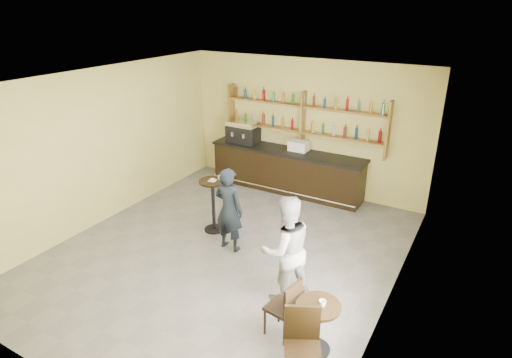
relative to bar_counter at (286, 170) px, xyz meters
The scene contains 23 objects.
floor 3.21m from the bar_counter, 84.93° to the right, with size 7.00×7.00×0.00m, color slate.
ceiling 4.14m from the bar_counter, 84.93° to the right, with size 7.00×7.00×0.00m, color white.
wall_back 1.16m from the bar_counter, 51.37° to the left, with size 7.00×7.00×0.00m, color #D6CE79.
wall_front 6.74m from the bar_counter, 87.59° to the right, with size 7.00×7.00×0.00m, color #D6CE79.
wall_left 4.30m from the bar_counter, 130.81° to the right, with size 7.00×7.00×0.00m, color #D6CE79.
wall_right 4.67m from the bar_counter, 43.84° to the right, with size 7.00×7.00×0.00m, color #D6CE79.
window_pane 5.57m from the bar_counter, 53.04° to the right, with size 2.00×2.00×0.00m, color white.
window_frame 5.57m from the bar_counter, 53.09° to the right, with size 0.04×1.70×2.10m, color black, non-canonical shape.
shelf_unit 1.33m from the bar_counter, 38.19° to the left, with size 4.00×0.26×1.40m, color brown, non-canonical shape.
liquor_bottles 1.50m from the bar_counter, 38.19° to the left, with size 3.68×0.10×1.00m, color #8C5919, non-canonical shape.
bar_counter is the anchor object (origin of this frame).
espresso_machine 1.47m from the bar_counter, behind, with size 0.77×0.49×0.55m, color black, non-canonical shape.
pastry_case 0.73m from the bar_counter, ahead, with size 0.46×0.37×0.28m, color silver, non-canonical shape.
pedestal_table 2.58m from the bar_counter, 98.88° to the right, with size 0.54×0.54×1.11m, color black, non-canonical shape.
napkin 2.65m from the bar_counter, 98.88° to the right, with size 0.15×0.15×0.00m, color white.
donut 2.66m from the bar_counter, 98.63° to the right, with size 0.11×0.11×0.04m, color gold.
cup_pedestal 2.55m from the bar_counter, 96.02° to the right, with size 0.13×0.13×0.10m, color white.
man_main 3.01m from the bar_counter, 84.96° to the right, with size 0.60×0.39×1.64m, color black.
cafe_table 5.31m from the bar_counter, 59.54° to the right, with size 0.59×0.59×0.75m, color black, non-canonical shape.
cup_cafe 5.34m from the bar_counter, 59.08° to the right, with size 0.09×0.09×0.09m, color white.
chair_west 5.01m from the bar_counter, 64.68° to the right, with size 0.40×0.40×0.92m, color black, non-canonical shape.
chair_south 5.86m from the bar_counter, 62.10° to the right, with size 0.44×0.44×1.02m, color black, non-canonical shape.
patron_second 4.20m from the bar_counter, 64.30° to the right, with size 0.86×0.67×1.76m, color #96969B.
Camera 1 is at (3.93, -5.72, 4.40)m, focal length 30.00 mm.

